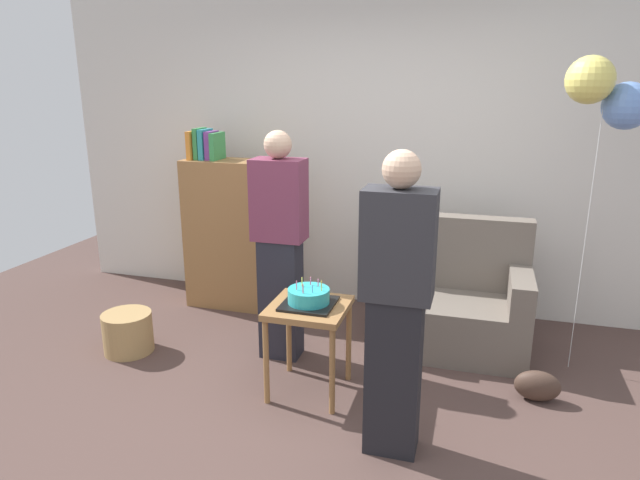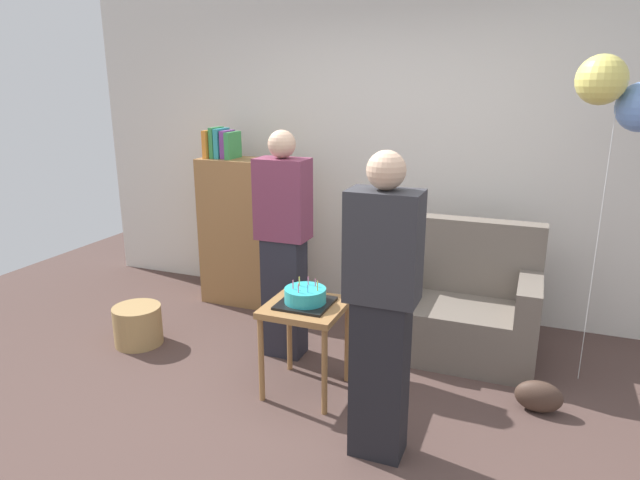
# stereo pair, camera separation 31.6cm
# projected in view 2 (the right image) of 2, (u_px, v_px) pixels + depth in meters

# --- Properties ---
(ground_plane) EXTENTS (8.00, 8.00, 0.00)m
(ground_plane) POSITION_uv_depth(u_px,v_px,m) (310.00, 427.00, 3.24)
(ground_plane) COLOR #4C3833
(wall_back) EXTENTS (6.00, 0.10, 2.70)m
(wall_back) POSITION_uv_depth(u_px,v_px,m) (402.00, 154.00, 4.71)
(wall_back) COLOR silver
(wall_back) RESTS_ON ground_plane
(couch) EXTENTS (1.10, 0.70, 0.96)m
(couch) POSITION_uv_depth(u_px,v_px,m) (459.00, 307.00, 4.10)
(couch) COLOR #6B6056
(couch) RESTS_ON ground_plane
(bookshelf) EXTENTS (0.80, 0.36, 1.56)m
(bookshelf) POSITION_uv_depth(u_px,v_px,m) (247.00, 230.00, 4.94)
(bookshelf) COLOR olive
(bookshelf) RESTS_ON ground_plane
(side_table) EXTENTS (0.48, 0.48, 0.60)m
(side_table) POSITION_uv_depth(u_px,v_px,m) (305.00, 318.00, 3.51)
(side_table) COLOR olive
(side_table) RESTS_ON ground_plane
(birthday_cake) EXTENTS (0.32, 0.32, 0.17)m
(birthday_cake) POSITION_uv_depth(u_px,v_px,m) (305.00, 297.00, 3.47)
(birthday_cake) COLOR black
(birthday_cake) RESTS_ON side_table
(person_blowing_candles) EXTENTS (0.36, 0.22, 1.63)m
(person_blowing_candles) POSITION_uv_depth(u_px,v_px,m) (284.00, 245.00, 3.92)
(person_blowing_candles) COLOR #23232D
(person_blowing_candles) RESTS_ON ground_plane
(person_holding_cake) EXTENTS (0.36, 0.22, 1.63)m
(person_holding_cake) POSITION_uv_depth(u_px,v_px,m) (382.00, 309.00, 2.81)
(person_holding_cake) COLOR black
(person_holding_cake) RESTS_ON ground_plane
(wicker_basket) EXTENTS (0.36, 0.36, 0.30)m
(wicker_basket) POSITION_uv_depth(u_px,v_px,m) (138.00, 325.00, 4.25)
(wicker_basket) COLOR #A88451
(wicker_basket) RESTS_ON ground_plane
(handbag) EXTENTS (0.28, 0.14, 0.20)m
(handbag) POSITION_uv_depth(u_px,v_px,m) (539.00, 396.00, 3.38)
(handbag) COLOR #473328
(handbag) RESTS_ON ground_plane
(balloon_bunch) EXTENTS (0.53, 0.37, 2.09)m
(balloon_bunch) POSITION_uv_depth(u_px,v_px,m) (622.00, 94.00, 3.25)
(balloon_bunch) COLOR silver
(balloon_bunch) RESTS_ON ground_plane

